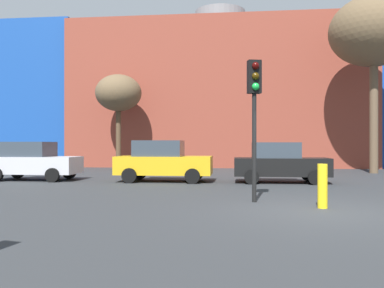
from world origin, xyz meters
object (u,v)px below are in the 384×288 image
object	(u,v)px
bollard_yellow_0	(323,186)
parked_car_0	(33,161)
bare_tree_0	(118,94)
bare_tree_1	(374,32)
parked_car_2	(279,163)
parked_car_1	(163,161)
traffic_light_island	(254,98)

from	to	relation	value
bollard_yellow_0	parked_car_0	bearing A→B (deg)	148.81
parked_car_0	bare_tree_0	size ratio (longest dim) A/B	0.65
bare_tree_1	bollard_yellow_0	xyz separation A→B (m)	(-5.36, -12.79, -7.15)
bare_tree_0	parked_car_2	bearing A→B (deg)	-40.48
parked_car_1	bare_tree_0	size ratio (longest dim) A/B	0.67
traffic_light_island	bare_tree_1	bearing A→B (deg)	137.13
parked_car_1	bare_tree_0	world-z (taller)	bare_tree_0
parked_car_1	traffic_light_island	bearing A→B (deg)	-58.38
traffic_light_island	bollard_yellow_0	xyz separation A→B (m)	(1.62, -0.85, -2.30)
parked_car_0	parked_car_2	size ratio (longest dim) A/B	1.02
parked_car_0	bare_tree_1	bearing A→B (deg)	20.49
parked_car_0	bollard_yellow_0	xyz separation A→B (m)	(11.02, -6.67, -0.29)
parked_car_2	parked_car_0	bearing A→B (deg)	180.00
parked_car_1	bollard_yellow_0	world-z (taller)	parked_car_1
traffic_light_island	bare_tree_1	world-z (taller)	bare_tree_1
parked_car_1	bare_tree_1	size ratio (longest dim) A/B	0.41
parked_car_2	bare_tree_0	bearing A→B (deg)	139.52
parked_car_0	bare_tree_1	distance (m)	18.79
traffic_light_island	bare_tree_0	distance (m)	15.80
bare_tree_0	bollard_yellow_0	size ratio (longest dim) A/B	5.45
parked_car_2	bare_tree_0	world-z (taller)	bare_tree_0
bare_tree_0	bollard_yellow_0	bearing A→B (deg)	-56.80
bare_tree_1	bollard_yellow_0	distance (m)	15.61
parked_car_2	bare_tree_1	distance (m)	10.83
parked_car_1	traffic_light_island	world-z (taller)	traffic_light_island
parked_car_1	parked_car_2	xyz separation A→B (m)	(4.86, -0.00, -0.04)
parked_car_2	bare_tree_0	size ratio (longest dim) A/B	0.64
bare_tree_0	bare_tree_1	size ratio (longest dim) A/B	0.61
parked_car_0	traffic_light_island	distance (m)	11.23
parked_car_0	parked_car_1	size ratio (longest dim) A/B	0.97
parked_car_0	bollard_yellow_0	world-z (taller)	parked_car_0
traffic_light_island	bare_tree_1	xyz separation A→B (m)	(6.99, 11.95, 4.85)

